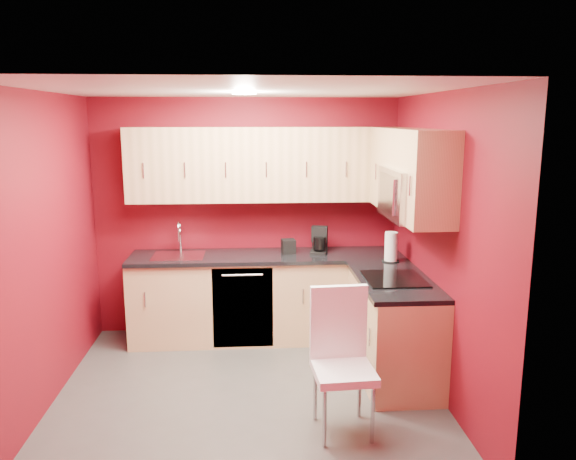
{
  "coord_description": "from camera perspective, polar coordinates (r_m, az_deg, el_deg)",
  "views": [
    {
      "loc": [
        0.04,
        -4.43,
        2.29
      ],
      "look_at": [
        0.38,
        0.55,
        1.29
      ],
      "focal_mm": 35.0,
      "sensor_mm": 36.0,
      "label": 1
    }
  ],
  "objects": [
    {
      "name": "sink",
      "position": [
        5.83,
        -11.06,
        -2.23
      ],
      "size": [
        0.52,
        0.42,
        0.35
      ],
      "color": "silver",
      "rests_on": "countertop_back"
    },
    {
      "name": "paper_towel",
      "position": [
        5.56,
        10.43,
        -1.7
      ],
      "size": [
        0.19,
        0.19,
        0.29
      ],
      "primitive_type": null,
      "rotation": [
        0.0,
        0.0,
        -0.18
      ],
      "color": "white",
      "rests_on": "countertop_right"
    },
    {
      "name": "countertop_back",
      "position": [
        5.78,
        -2.17,
        -2.69
      ],
      "size": [
        2.8,
        0.63,
        0.04
      ],
      "primitive_type": "cube",
      "color": "black",
      "rests_on": "base_cabinets_back"
    },
    {
      "name": "wall_back",
      "position": [
        6.02,
        -4.19,
        1.34
      ],
      "size": [
        3.2,
        0.0,
        3.2
      ],
      "primitive_type": "plane",
      "rotation": [
        1.57,
        0.0,
        0.0
      ],
      "color": "maroon",
      "rests_on": "floor"
    },
    {
      "name": "base_cabinets_right",
      "position": [
        5.18,
        10.63,
        -9.84
      ],
      "size": [
        0.6,
        1.3,
        0.87
      ],
      "primitive_type": "cube",
      "color": "#D5B37A",
      "rests_on": "floor"
    },
    {
      "name": "dining_chair",
      "position": [
        4.21,
        5.67,
        -13.38
      ],
      "size": [
        0.46,
        0.48,
        1.07
      ],
      "primitive_type": null,
      "rotation": [
        0.0,
        0.0,
        0.06
      ],
      "color": "white",
      "rests_on": "floor"
    },
    {
      "name": "dishwasher_front",
      "position": [
        5.65,
        -4.61,
        -7.89
      ],
      "size": [
        0.6,
        0.02,
        0.82
      ],
      "primitive_type": "cube",
      "color": "black",
      "rests_on": "base_cabinets_back"
    },
    {
      "name": "floor",
      "position": [
        4.98,
        -4.05,
        -16.07
      ],
      "size": [
        3.2,
        3.2,
        0.0
      ],
      "primitive_type": "plane",
      "color": "#43413F",
      "rests_on": "ground"
    },
    {
      "name": "wall_right",
      "position": [
        4.81,
        15.19,
        -1.57
      ],
      "size": [
        0.0,
        3.0,
        3.0
      ],
      "primitive_type": "plane",
      "rotation": [
        1.57,
        0.0,
        -1.57
      ],
      "color": "maroon",
      "rests_on": "floor"
    },
    {
      "name": "upper_cabinets_back",
      "position": [
        5.77,
        -2.28,
        6.69
      ],
      "size": [
        2.8,
        0.35,
        0.75
      ],
      "primitive_type": "cube",
      "color": "tan",
      "rests_on": "wall_back"
    },
    {
      "name": "countertop_right",
      "position": [
        5.02,
        10.69,
        -5.06
      ],
      "size": [
        0.63,
        1.27,
        0.04
      ],
      "primitive_type": "cube",
      "color": "black",
      "rests_on": "base_cabinets_right"
    },
    {
      "name": "upper_cabinets_right",
      "position": [
        5.08,
        12.06,
        6.53
      ],
      "size": [
        0.35,
        1.55,
        0.75
      ],
      "color": "tan",
      "rests_on": "wall_right"
    },
    {
      "name": "wall_left",
      "position": [
        4.83,
        -23.62,
        -2.07
      ],
      "size": [
        0.0,
        3.0,
        3.0
      ],
      "primitive_type": "plane",
      "rotation": [
        1.57,
        0.0,
        1.57
      ],
      "color": "maroon",
      "rests_on": "floor"
    },
    {
      "name": "wall_front",
      "position": [
        3.1,
        -4.4,
        -8.26
      ],
      "size": [
        3.2,
        0.0,
        3.2
      ],
      "primitive_type": "plane",
      "rotation": [
        -1.57,
        0.0,
        0.0
      ],
      "color": "maroon",
      "rests_on": "floor"
    },
    {
      "name": "ceiling",
      "position": [
        4.43,
        -4.51,
        14.02
      ],
      "size": [
        3.2,
        3.2,
        0.0
      ],
      "primitive_type": "plane",
      "rotation": [
        3.14,
        0.0,
        0.0
      ],
      "color": "white",
      "rests_on": "wall_back"
    },
    {
      "name": "coffee_maker",
      "position": [
        5.81,
        3.15,
        -1.04
      ],
      "size": [
        0.21,
        0.25,
        0.27
      ],
      "primitive_type": null,
      "rotation": [
        0.0,
        0.0,
        -0.25
      ],
      "color": "black",
      "rests_on": "countertop_back"
    },
    {
      "name": "downlight",
      "position": [
        4.73,
        -4.47,
        13.66
      ],
      "size": [
        0.2,
        0.2,
        0.01
      ],
      "primitive_type": "cylinder",
      "color": "white",
      "rests_on": "ceiling"
    },
    {
      "name": "base_cabinets_back",
      "position": [
        5.92,
        -2.14,
        -6.93
      ],
      "size": [
        2.8,
        0.6,
        0.87
      ],
      "primitive_type": "cube",
      "color": "#D5B37A",
      "rests_on": "floor"
    },
    {
      "name": "microwave",
      "position": [
        4.86,
        12.37,
        3.62
      ],
      "size": [
        0.42,
        0.76,
        0.42
      ],
      "color": "silver",
      "rests_on": "upper_cabinets_right"
    },
    {
      "name": "napkin_holder",
      "position": [
        5.81,
        0.05,
        -1.67
      ],
      "size": [
        0.15,
        0.15,
        0.15
      ],
      "primitive_type": null,
      "rotation": [
        0.0,
        0.0,
        0.15
      ],
      "color": "black",
      "rests_on": "countertop_back"
    },
    {
      "name": "cooktop",
      "position": [
        4.98,
        10.75,
        -4.9
      ],
      "size": [
        0.5,
        0.55,
        0.01
      ],
      "primitive_type": "cube",
      "color": "black",
      "rests_on": "countertop_right"
    }
  ]
}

